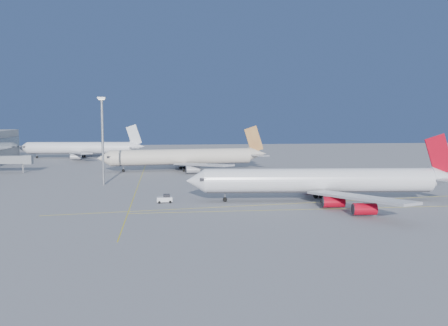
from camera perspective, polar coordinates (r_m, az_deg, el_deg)
ground at (r=133.58m, az=6.93°, el=-4.18°), size 500.00×500.00×0.00m
jet_bridge at (r=209.82m, az=-23.89°, el=0.33°), size 23.60×3.60×6.90m
taxiway_lines at (r=137.09m, az=0.30°, el=-3.89°), size 118.86×140.00×0.02m
airliner_virgin at (r=132.31m, az=11.39°, el=-2.01°), size 71.63×64.12×17.66m
airliner_etihad at (r=202.16m, az=-4.44°, el=0.70°), size 69.15×63.46×18.05m
airliner_third at (r=269.61m, az=-15.95°, el=1.67°), size 65.44×60.09×17.55m
pushback_tug at (r=128.71m, az=-6.77°, el=-4.09°), size 4.05×2.64×2.20m
light_mast at (r=163.55m, az=-13.72°, el=3.30°), size 2.42×2.42×28.02m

